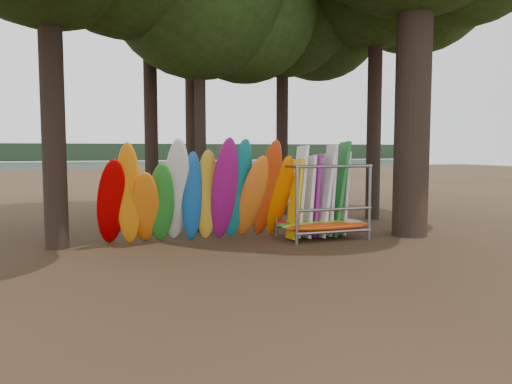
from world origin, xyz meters
name	(u,v)px	position (x,y,z in m)	size (l,w,h in m)	color
ground	(276,248)	(0.00, 0.00, 0.00)	(120.00, 120.00, 0.00)	#47331E
lake	(118,168)	(0.00, 60.00, 0.00)	(160.00, 160.00, 0.00)	gray
far_shore	(103,152)	(0.00, 110.00, 2.00)	(160.00, 4.00, 4.00)	black
kayak_row	(204,196)	(-1.59, 1.60, 1.33)	(5.71, 1.94, 3.13)	#B40103
storage_rack	(322,204)	(1.87, 1.05, 1.04)	(2.86, 1.59, 2.92)	gray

